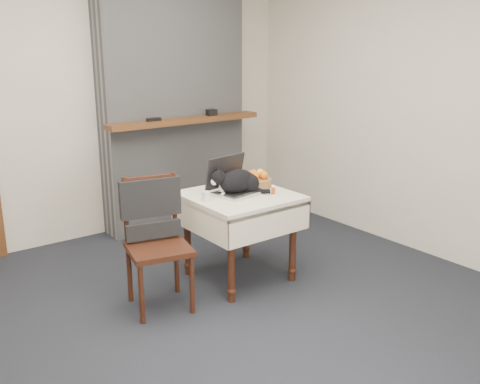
# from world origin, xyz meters

# --- Properties ---
(ground) EXTENTS (4.50, 4.50, 0.00)m
(ground) POSITION_xyz_m (0.00, 0.00, 0.00)
(ground) COLOR black
(ground) RESTS_ON ground
(room_shell) EXTENTS (4.52, 4.01, 2.61)m
(room_shell) POSITION_xyz_m (0.00, 0.46, 1.76)
(room_shell) COLOR beige
(room_shell) RESTS_ON ground
(chimney) EXTENTS (1.62, 0.48, 2.60)m
(chimney) POSITION_xyz_m (0.90, 1.85, 1.30)
(chimney) COLOR gray
(chimney) RESTS_ON ground
(side_table) EXTENTS (0.78, 0.78, 0.70)m
(side_table) POSITION_xyz_m (0.59, 0.34, 0.59)
(side_table) COLOR #321A0D
(side_table) RESTS_ON ground
(laptop) EXTENTS (0.43, 0.38, 0.28)m
(laptop) POSITION_xyz_m (0.59, 0.41, 0.77)
(laptop) COLOR #B7B7BC
(laptop) RESTS_ON side_table
(cat) EXTENTS (0.43, 0.30, 0.22)m
(cat) POSITION_xyz_m (0.59, 0.35, 0.80)
(cat) COLOR black
(cat) RESTS_ON side_table
(cream_jar) EXTENTS (0.06, 0.06, 0.07)m
(cream_jar) POSITION_xyz_m (0.29, 0.35, 0.73)
(cream_jar) COLOR silver
(cream_jar) RESTS_ON side_table
(pill_bottle) EXTENTS (0.03, 0.03, 0.07)m
(pill_bottle) POSITION_xyz_m (0.81, 0.19, 0.74)
(pill_bottle) COLOR #A23F14
(pill_bottle) RESTS_ON side_table
(fruit_basket) EXTENTS (0.24, 0.24, 0.13)m
(fruit_basket) POSITION_xyz_m (0.84, 0.43, 0.75)
(fruit_basket) COLOR #96673C
(fruit_basket) RESTS_ON side_table
(desk_clutter) EXTENTS (0.13, 0.06, 0.01)m
(desk_clutter) POSITION_xyz_m (0.80, 0.42, 0.70)
(desk_clutter) COLOR black
(desk_clutter) RESTS_ON side_table
(chair) EXTENTS (0.51, 0.50, 0.94)m
(chair) POSITION_xyz_m (-0.14, 0.37, 0.60)
(chair) COLOR #321A0D
(chair) RESTS_ON ground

